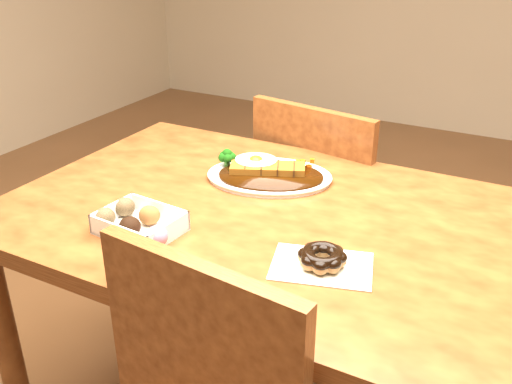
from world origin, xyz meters
The scene contains 5 objects.
table centered at (0.00, 0.00, 0.65)m, with size 1.20×0.80×0.75m.
chair_far centered at (-0.05, 0.54, 0.48)m, with size 0.48×0.48×0.87m.
katsu_curry_plate centered at (-0.08, 0.16, 0.77)m, with size 0.36×0.31×0.06m.
donut_box centered at (-0.20, -0.21, 0.77)m, with size 0.19×0.14×0.05m.
pon_de_ring centered at (0.19, -0.15, 0.77)m, with size 0.22×0.18×0.04m.
Camera 1 is at (0.51, -1.02, 1.34)m, focal length 40.00 mm.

